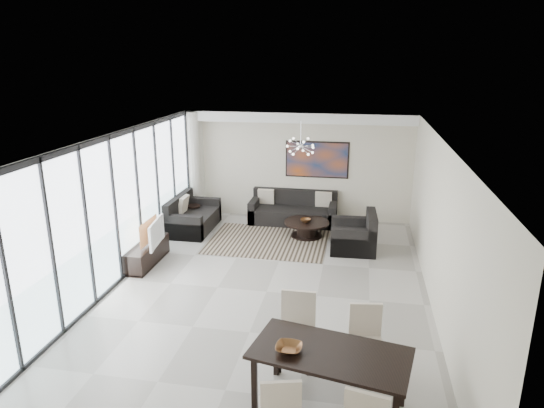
% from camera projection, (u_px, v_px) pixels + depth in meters
% --- Properties ---
extents(room_shell, '(6.00, 9.00, 2.90)m').
position_uv_depth(room_shell, '(291.00, 221.00, 8.67)').
color(room_shell, '#A8A39B').
rests_on(room_shell, ground).
extents(window_wall, '(0.37, 8.95, 2.90)m').
position_uv_depth(window_wall, '(120.00, 210.00, 9.24)').
color(window_wall, silver).
rests_on(window_wall, floor).
extents(soffit, '(5.98, 0.40, 0.26)m').
position_uv_depth(soffit, '(298.00, 117.00, 12.41)').
color(soffit, white).
rests_on(soffit, room_shell).
extents(painting, '(1.68, 0.04, 0.98)m').
position_uv_depth(painting, '(317.00, 160.00, 12.81)').
color(painting, '#AD4918').
rests_on(painting, room_shell).
extents(chandelier, '(0.66, 0.66, 0.71)m').
position_uv_depth(chandelier, '(301.00, 146.00, 10.79)').
color(chandelier, silver).
rests_on(chandelier, room_shell).
extents(rug, '(2.84, 2.20, 0.01)m').
position_uv_depth(rug, '(268.00, 241.00, 11.67)').
color(rug, black).
rests_on(rug, floor).
extents(coffee_table, '(1.10, 1.10, 0.39)m').
position_uv_depth(coffee_table, '(307.00, 228.00, 11.94)').
color(coffee_table, black).
rests_on(coffee_table, floor).
extents(bowl_coffee, '(0.30, 0.30, 0.08)m').
position_uv_depth(bowl_coffee, '(306.00, 220.00, 11.84)').
color(bowl_coffee, brown).
rests_on(bowl_coffee, coffee_table).
extents(sofa_main, '(2.29, 0.93, 0.83)m').
position_uv_depth(sofa_main, '(293.00, 212.00, 12.94)').
color(sofa_main, black).
rests_on(sofa_main, floor).
extents(loveseat, '(0.98, 1.74, 0.87)m').
position_uv_depth(loveseat, '(191.00, 218.00, 12.40)').
color(loveseat, black).
rests_on(loveseat, floor).
extents(armchair, '(1.06, 1.11, 0.89)m').
position_uv_depth(armchair, '(355.00, 237.00, 11.09)').
color(armchair, black).
rests_on(armchair, floor).
extents(side_table, '(0.36, 0.36, 0.50)m').
position_uv_depth(side_table, '(194.00, 211.00, 12.84)').
color(side_table, black).
rests_on(side_table, floor).
extents(tv_console, '(0.41, 1.45, 0.45)m').
position_uv_depth(tv_console, '(147.00, 254.00, 10.37)').
color(tv_console, black).
rests_on(tv_console, floor).
extents(television, '(0.24, 0.96, 0.55)m').
position_uv_depth(television, '(152.00, 233.00, 10.16)').
color(television, gray).
rests_on(television, tv_console).
extents(dining_table, '(2.08, 1.33, 0.80)m').
position_uv_depth(dining_table, '(330.00, 358.00, 5.96)').
color(dining_table, black).
rests_on(dining_table, floor).
extents(dining_chair_sw, '(0.54, 0.54, 0.97)m').
position_uv_depth(dining_chair_sw, '(280.00, 407.00, 5.35)').
color(dining_chair_sw, beige).
rests_on(dining_chair_sw, floor).
extents(dining_chair_nw, '(0.50, 0.50, 1.08)m').
position_uv_depth(dining_chair_nw, '(297.00, 323.00, 6.91)').
color(dining_chair_nw, beige).
rests_on(dining_chair_nw, floor).
extents(dining_chair_ne, '(0.52, 0.52, 0.99)m').
position_uv_depth(dining_chair_ne, '(366.00, 334.00, 6.74)').
color(dining_chair_ne, beige).
rests_on(dining_chair_ne, floor).
extents(bowl_dining, '(0.35, 0.35, 0.08)m').
position_uv_depth(bowl_dining, '(289.00, 348.00, 5.94)').
color(bowl_dining, brown).
rests_on(bowl_dining, dining_table).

